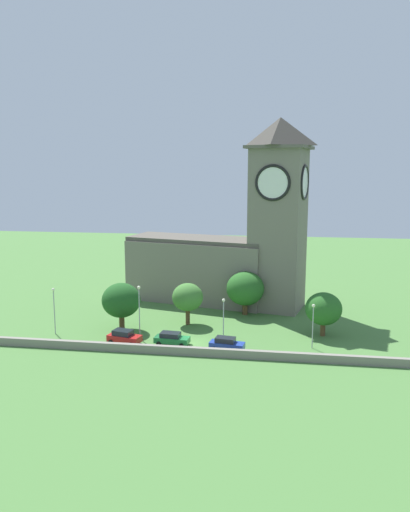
% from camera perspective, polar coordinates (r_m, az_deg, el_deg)
% --- Properties ---
extents(ground_plane, '(200.00, 200.00, 0.00)m').
position_cam_1_polar(ground_plane, '(83.80, 0.27, -6.49)').
color(ground_plane, '#477538').
extents(church, '(33.10, 16.58, 31.82)m').
position_cam_1_polar(church, '(87.67, 3.26, 1.30)').
color(church, slate).
rests_on(church, ground).
extents(quay_barrier, '(55.66, 0.70, 1.11)m').
position_cam_1_polar(quay_barrier, '(65.55, -2.22, -10.70)').
color(quay_barrier, gray).
rests_on(quay_barrier, ground).
extents(car_red, '(4.86, 3.06, 1.93)m').
position_cam_1_polar(car_red, '(70.26, -9.16, -9.04)').
color(car_red, red).
rests_on(car_red, ground).
extents(car_green, '(4.84, 2.53, 1.68)m').
position_cam_1_polar(car_green, '(69.28, -3.81, -9.31)').
color(car_green, '#1E6B38').
rests_on(car_green, ground).
extents(car_blue, '(4.75, 2.57, 1.80)m').
position_cam_1_polar(car_blue, '(66.95, 2.46, -9.93)').
color(car_blue, '#233D9E').
rests_on(car_blue, ground).
extents(streetlamp_west_end, '(0.44, 0.44, 6.79)m').
position_cam_1_polar(streetlamp_west_end, '(75.59, -16.75, -5.15)').
color(streetlamp_west_end, '#9EA0A5').
rests_on(streetlamp_west_end, ground).
extents(streetlamp_west_mid, '(0.44, 0.44, 7.69)m').
position_cam_1_polar(streetlamp_west_mid, '(70.46, -7.47, -5.45)').
color(streetlamp_west_mid, '#9EA0A5').
rests_on(streetlamp_west_mid, ground).
extents(streetlamp_central, '(0.44, 0.44, 6.17)m').
position_cam_1_polar(streetlamp_central, '(69.11, 2.11, -6.43)').
color(streetlamp_central, '#9EA0A5').
rests_on(streetlamp_central, ground).
extents(streetlamp_east_mid, '(0.44, 0.44, 6.05)m').
position_cam_1_polar(streetlamp_east_mid, '(68.29, 12.15, -6.91)').
color(streetlamp_east_mid, '#9EA0A5').
rests_on(streetlamp_east_mid, ground).
extents(tree_churchyard, '(6.14, 6.14, 7.13)m').
position_cam_1_polar(tree_churchyard, '(82.29, 4.58, -3.70)').
color(tree_churchyard, brown).
rests_on(tree_churchyard, ground).
extents(tree_riverside_east, '(5.18, 5.18, 6.31)m').
position_cam_1_polar(tree_riverside_east, '(73.70, 13.29, -5.86)').
color(tree_riverside_east, brown).
rests_on(tree_riverside_east, ground).
extents(tree_by_tower, '(5.67, 5.67, 7.10)m').
position_cam_1_polar(tree_by_tower, '(75.09, -9.48, -4.99)').
color(tree_by_tower, brown).
rests_on(tree_by_tower, ground).
extents(tree_riverside_west, '(4.73, 4.73, 6.43)m').
position_cam_1_polar(tree_riverside_west, '(76.89, -1.98, -4.70)').
color(tree_riverside_west, brown).
rests_on(tree_riverside_west, ground).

